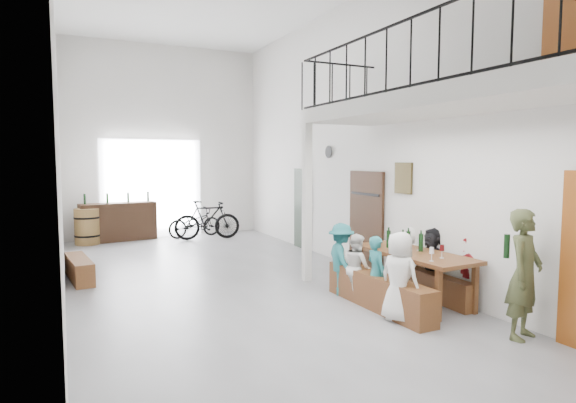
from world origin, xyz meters
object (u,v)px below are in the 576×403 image
bench_inner (378,291)px  serving_counter (118,222)px  side_bench (79,269)px  oak_barrel (87,226)px  bicycle_near (195,222)px  tasting_table (413,257)px  host_standing (524,274)px

bench_inner → serving_counter: serving_counter is taller
side_bench → serving_counter: 4.44m
bench_inner → serving_counter: 8.54m
bench_inner → oak_barrel: oak_barrel is taller
serving_counter → side_bench: bearing=-113.3°
bicycle_near → bench_inner: bearing=173.5°
bench_inner → bicycle_near: bearing=95.0°
bench_inner → bicycle_near: 7.80m
tasting_table → oak_barrel: size_ratio=2.24×
bench_inner → bicycle_near: size_ratio=1.37×
host_standing → side_bench: bearing=111.9°
bench_inner → oak_barrel: 8.61m
side_bench → serving_counter: size_ratio=0.74×
tasting_table → bench_inner: tasting_table is taller
host_standing → bicycle_near: 9.68m
tasting_table → host_standing: host_standing is taller
side_bench → bicycle_near: size_ratio=0.91×
tasting_table → oak_barrel: 8.88m
side_bench → serving_counter: bearing=75.2°
oak_barrel → serving_counter: bearing=17.2°
oak_barrel → host_standing: bearing=-64.4°
tasting_table → oak_barrel: (-4.37, 7.72, -0.23)m
bicycle_near → host_standing: bearing=177.8°
tasting_table → side_bench: bearing=139.0°
bench_inner → serving_counter: size_ratio=1.12×
bench_inner → oak_barrel: bearing=114.2°
serving_counter → bicycle_near: size_ratio=1.23×
bench_inner → host_standing: bearing=-63.5°
side_bench → oak_barrel: oak_barrel is taller
bicycle_near → oak_barrel: bearing=76.8°
tasting_table → bicycle_near: 7.84m
oak_barrel → host_standing: size_ratio=0.59×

